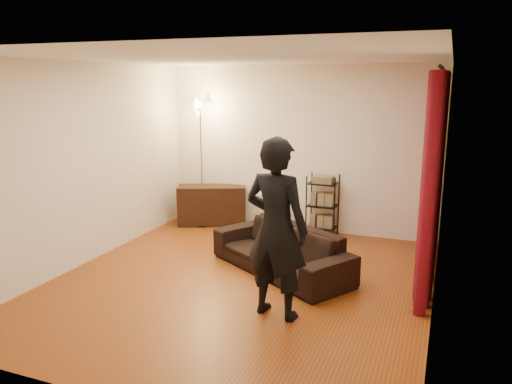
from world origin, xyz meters
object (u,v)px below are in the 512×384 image
at_px(person, 276,229).
at_px(storage_boxes, 271,211).
at_px(wire_shelf, 322,206).
at_px(sofa, 281,250).
at_px(media_cabinet, 212,205).
at_px(floor_lamp, 201,162).

xyz_separation_m(person, storage_boxes, (-1.11, 2.95, -0.64)).
bearing_deg(wire_shelf, sofa, -115.67).
distance_m(person, storage_boxes, 3.22).
xyz_separation_m(person, media_cabinet, (-2.17, 2.87, -0.62)).
xyz_separation_m(storage_boxes, floor_lamp, (-1.17, -0.21, 0.79)).
bearing_deg(person, sofa, -63.64).
height_order(media_cabinet, storage_boxes, media_cabinet).
distance_m(sofa, person, 1.41).
relative_size(person, floor_lamp, 0.86).
xyz_separation_m(sofa, media_cabinet, (-1.82, 1.67, 0.04)).
relative_size(sofa, wire_shelf, 2.05).
distance_m(storage_boxes, floor_lamp, 1.43).
height_order(person, media_cabinet, person).
bearing_deg(floor_lamp, sofa, -38.58).
bearing_deg(storage_boxes, media_cabinet, -175.39).
bearing_deg(person, storage_boxes, -59.04).
relative_size(sofa, storage_boxes, 3.25).
xyz_separation_m(sofa, wire_shelf, (0.12, 1.72, 0.20)).
distance_m(storage_boxes, wire_shelf, 0.91).
height_order(person, wire_shelf, person).
relative_size(sofa, person, 1.06).
bearing_deg(sofa, floor_lamp, 173.16).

